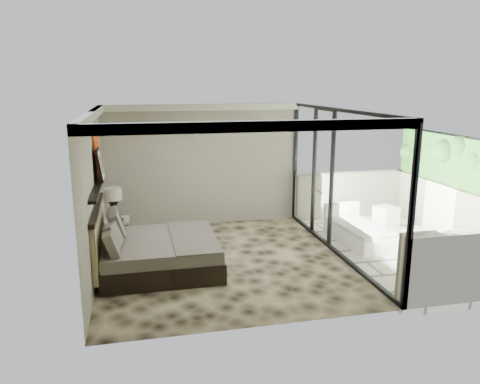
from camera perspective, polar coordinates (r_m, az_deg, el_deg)
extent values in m
plane|color=black|center=(8.88, -2.07, -8.41)|extent=(5.00, 5.00, 0.00)
cube|color=silver|center=(8.27, -2.23, 9.88)|extent=(4.50, 5.00, 0.02)
cube|color=gray|center=(10.88, -4.56, 3.25)|extent=(4.50, 0.02, 2.80)
cube|color=gray|center=(8.36, -17.42, -0.31)|extent=(0.02, 5.00, 2.80)
cube|color=white|center=(9.13, 11.87, 1.12)|extent=(0.08, 5.00, 2.80)
cube|color=beige|center=(10.22, 19.21, -6.57)|extent=(3.00, 5.00, 0.12)
cube|color=beige|center=(10.81, 25.57, -2.70)|extent=(0.30, 5.00, 1.10)
cube|color=black|center=(8.43, -17.01, 0.52)|extent=(0.12, 2.20, 0.05)
cube|color=black|center=(8.58, -9.61, -8.12)|extent=(2.03, 1.93, 0.35)
cube|color=#645C54|center=(8.48, -9.68, -6.35)|extent=(1.97, 1.87, 0.21)
cube|color=#525047|center=(8.49, -5.78, -5.41)|extent=(0.77, 1.91, 0.03)
cube|color=#8E7B5A|center=(8.44, -16.87, -5.26)|extent=(0.08, 2.03, 0.97)
cube|color=black|center=(10.08, -14.71, -4.68)|extent=(0.57, 0.57, 0.50)
cone|color=black|center=(9.99, -15.10, -2.69)|extent=(0.21, 0.21, 0.19)
cone|color=black|center=(9.94, -15.16, -1.65)|extent=(0.21, 0.21, 0.19)
cylinder|color=beige|center=(9.88, -15.25, -0.20)|extent=(0.36, 0.36, 0.25)
cube|color=#B0100F|center=(9.18, -16.94, 4.53)|extent=(0.13, 0.90, 0.90)
cube|color=black|center=(8.81, -16.69, 3.22)|extent=(0.11, 0.50, 0.60)
cube|color=silver|center=(11.47, 17.36, -2.81)|extent=(0.55, 0.55, 0.45)
cube|color=white|center=(10.15, 14.38, -5.14)|extent=(0.97, 1.74, 0.29)
cube|color=beige|center=(10.10, 14.44, -4.12)|extent=(0.92, 1.63, 0.08)
cube|color=white|center=(10.70, 12.29, -2.24)|extent=(0.84, 0.20, 0.37)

